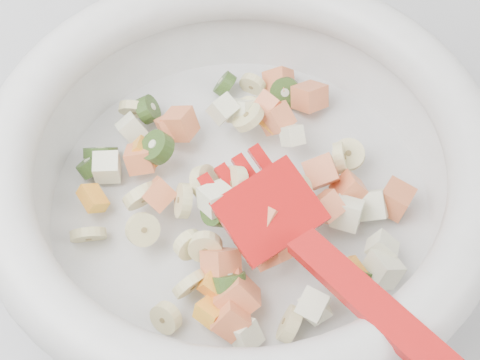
% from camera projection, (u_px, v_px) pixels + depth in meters
% --- Properties ---
extents(counter, '(2.00, 0.60, 0.90)m').
position_uv_depth(counter, '(208.00, 348.00, 1.00)').
color(counter, '#A0A1A5').
rests_on(counter, ground).
extents(mixing_bowl, '(0.42, 0.38, 0.13)m').
position_uv_depth(mixing_bowl, '(240.00, 173.00, 0.54)').
color(mixing_bowl, silver).
rests_on(mixing_bowl, counter).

